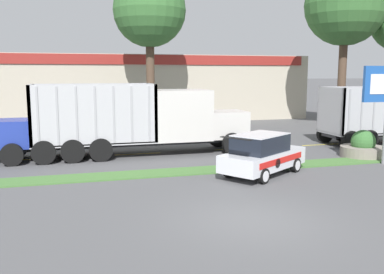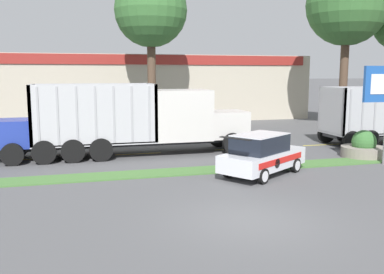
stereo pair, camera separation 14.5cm
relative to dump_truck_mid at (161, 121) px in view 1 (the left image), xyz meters
name	(u,v)px [view 1 (the left image)]	position (x,y,z in m)	size (l,w,h in m)	color
ground_plane	(251,220)	(0.44, -10.78, -1.72)	(600.00, 600.00, 0.00)	#515154
grass_verge	(192,171)	(0.44, -4.44, -1.69)	(120.00, 1.36, 0.06)	#477538
centre_line_3	(28,159)	(-6.58, 0.24, -1.72)	(2.40, 0.14, 0.01)	yellow
centre_line_4	(138,154)	(-1.18, 0.24, -1.72)	(2.40, 0.14, 0.01)	yellow
centre_line_5	(235,149)	(4.22, 0.24, -1.72)	(2.40, 0.14, 0.01)	yellow
centre_line_6	(321,145)	(9.62, 0.24, -1.72)	(2.40, 0.14, 0.01)	yellow
dump_truck_mid	(161,121)	(0.00, 0.00, 0.00)	(10.99, 2.72, 3.65)	black
rally_car	(262,154)	(3.08, -5.78, -0.85)	(4.42, 3.73, 1.76)	silver
stone_planter	(363,148)	(9.56, -3.64, -1.25)	(2.17, 2.17, 1.37)	gray
store_building_backdrop	(136,87)	(1.57, 19.68, 1.15)	(29.93, 12.10, 5.73)	#BCB29E
tree_behind_right	(149,4)	(1.20, 9.60, 7.37)	(5.22, 5.22, 12.55)	brown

